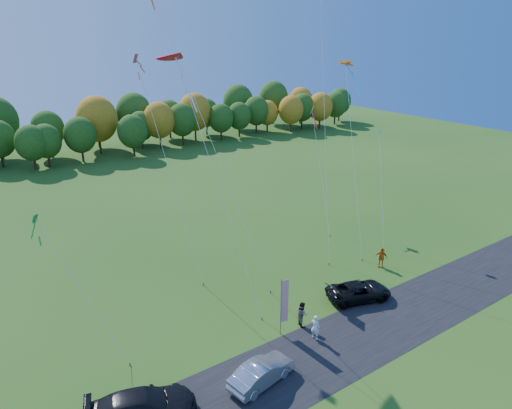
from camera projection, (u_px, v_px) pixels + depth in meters
ground at (302, 317)px, 33.62m from camera, size 160.00×160.00×0.00m
asphalt_strip at (340, 345)px, 30.52m from camera, size 90.00×6.00×0.01m
tree_line at (92, 159)px, 76.22m from camera, size 116.00×12.00×10.00m
black_suv at (359, 291)px, 35.65m from camera, size 5.57×3.82×1.41m
silver_sedan at (262, 372)px, 27.07m from camera, size 4.61×2.31×1.45m
dark_truck_a at (142, 406)px, 24.44m from camera, size 6.24×3.92×1.68m
person_tailgate_a at (315, 327)px, 30.92m from camera, size 0.61×0.77×1.83m
person_tailgate_b at (302, 314)px, 32.40m from camera, size 0.92×1.05×1.84m
person_east at (381, 257)px, 40.51m from camera, size 0.97×1.18×1.88m
feather_flag at (284, 300)px, 30.84m from camera, size 0.57×0.16×4.34m
kite_delta_blue at (205, 125)px, 35.10m from camera, size 6.53×11.94×27.10m
kite_parafoil_orange at (323, 65)px, 41.54m from camera, size 8.77×12.30×34.23m
kite_delta_red at (214, 171)px, 33.85m from camera, size 2.83×11.39×19.60m
kite_parafoil_rainbow at (354, 157)px, 43.09m from camera, size 5.68×8.43×17.54m
kite_diamond_green at (84, 293)px, 27.53m from camera, size 3.86×4.18×10.06m
kite_diamond_white at (321, 170)px, 48.52m from camera, size 3.85×7.93×12.45m
kite_diamond_pink at (170, 173)px, 36.69m from camera, size 2.39×7.02×18.47m
kite_diamond_blue_low at (382, 190)px, 44.31m from camera, size 3.08×4.64×11.13m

